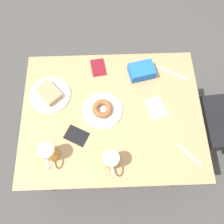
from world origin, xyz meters
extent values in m
plane|color=#474442|center=(0.00, 0.00, 0.00)|extent=(8.00, 8.00, 0.00)
cube|color=tan|center=(0.00, 0.00, 0.74)|extent=(0.84, 1.08, 0.03)
cylinder|color=black|center=(-0.38, -0.50, 0.36)|extent=(0.04, 0.04, 0.72)
cylinder|color=black|center=(0.38, -0.50, 0.36)|extent=(0.04, 0.04, 0.72)
cylinder|color=black|center=(-0.38, 0.50, 0.36)|extent=(0.04, 0.04, 0.72)
cylinder|color=black|center=(0.38, 0.50, 0.36)|extent=(0.04, 0.04, 0.72)
cube|color=black|center=(-0.04, 0.81, 0.45)|extent=(0.43, 0.43, 0.02)
cylinder|color=black|center=(-0.20, 0.62, 0.22)|extent=(0.03, 0.03, 0.44)
cylinder|color=black|center=(0.15, 0.65, 0.22)|extent=(0.03, 0.03, 0.44)
cylinder|color=black|center=(-0.23, 0.97, 0.22)|extent=(0.03, 0.03, 0.44)
cylinder|color=white|center=(-0.13, -0.38, 0.76)|extent=(0.25, 0.25, 0.01)
cube|color=tan|center=(-0.13, -0.38, 0.78)|extent=(0.17, 0.17, 0.04)
cylinder|color=white|center=(-0.02, -0.06, 0.76)|extent=(0.24, 0.24, 0.01)
torus|color=brown|center=(-0.02, -0.06, 0.78)|extent=(0.12, 0.12, 0.04)
cylinder|color=#C68C23|center=(0.29, -0.01, 0.81)|extent=(0.08, 0.08, 0.11)
cylinder|color=white|center=(0.29, -0.01, 0.88)|extent=(0.08, 0.08, 0.02)
torus|color=silver|center=(0.33, -0.01, 0.82)|extent=(0.09, 0.02, 0.09)
cylinder|color=#C68C23|center=(0.24, -0.34, 0.81)|extent=(0.08, 0.08, 0.11)
cylinder|color=white|center=(0.24, -0.34, 0.88)|extent=(0.08, 0.08, 0.02)
torus|color=silver|center=(0.28, -0.34, 0.82)|extent=(0.09, 0.02, 0.09)
cube|color=white|center=(-0.03, 0.27, 0.75)|extent=(0.16, 0.13, 0.00)
cube|color=silver|center=(0.26, 0.42, 0.75)|extent=(0.13, 0.13, 0.00)
cube|color=silver|center=(-0.26, 0.40, 0.75)|extent=(0.12, 0.19, 0.00)
cube|color=maroon|center=(-0.32, -0.08, 0.75)|extent=(0.14, 0.11, 0.01)
cube|color=black|center=(0.13, -0.21, 0.75)|extent=(0.14, 0.15, 0.01)
cube|color=blue|center=(-0.26, 0.19, 0.78)|extent=(0.14, 0.17, 0.07)
camera|label=1|loc=(0.47, -0.02, 1.96)|focal=35.00mm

